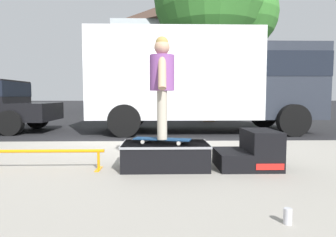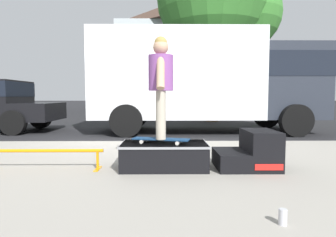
# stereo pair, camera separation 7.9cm
# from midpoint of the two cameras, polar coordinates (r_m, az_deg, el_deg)

# --- Properties ---
(ground_plane) EXTENTS (140.00, 140.00, 0.00)m
(ground_plane) POSITION_cam_midpoint_polar(r_m,az_deg,el_deg) (7.11, -9.51, -4.74)
(ground_plane) COLOR black
(sidewalk_slab) EXTENTS (50.00, 5.00, 0.12)m
(sidewalk_slab) POSITION_cam_midpoint_polar(r_m,az_deg,el_deg) (4.20, -15.26, -10.33)
(sidewalk_slab) COLOR gray
(sidewalk_slab) RESTS_ON ground
(skate_box) EXTENTS (1.19, 0.70, 0.35)m
(skate_box) POSITION_cam_midpoint_polar(r_m,az_deg,el_deg) (4.07, -1.07, -7.05)
(skate_box) COLOR black
(skate_box) RESTS_ON sidewalk_slab
(kicker_ramp) EXTENTS (0.83, 0.72, 0.52)m
(kicker_ramp) POSITION_cam_midpoint_polar(r_m,az_deg,el_deg) (4.25, 15.54, -6.34)
(kicker_ramp) COLOR black
(kicker_ramp) RESTS_ON sidewalk_slab
(grind_rail) EXTENTS (1.70, 0.28, 0.28)m
(grind_rail) POSITION_cam_midpoint_polar(r_m,az_deg,el_deg) (4.33, -24.05, -6.41)
(grind_rail) COLOR orange
(grind_rail) RESTS_ON sidewalk_slab
(skateboard) EXTENTS (0.81, 0.40, 0.07)m
(skateboard) POSITION_cam_midpoint_polar(r_m,az_deg,el_deg) (3.99, -1.73, -4.10)
(skateboard) COLOR navy
(skateboard) RESTS_ON skate_box
(skater_kid) EXTENTS (0.33, 0.70, 1.37)m
(skater_kid) POSITION_cam_midpoint_polar(r_m,az_deg,el_deg) (3.95, -1.75, 7.72)
(skater_kid) COLOR #B7AD99
(skater_kid) RESTS_ON skateboard
(soda_can) EXTENTS (0.07, 0.07, 0.13)m
(soda_can) POSITION_cam_midpoint_polar(r_m,az_deg,el_deg) (2.55, 21.52, -17.36)
(soda_can) COLOR silver
(soda_can) RESTS_ON sidewalk_slab
(box_truck) EXTENTS (6.91, 2.63, 3.05)m
(box_truck) POSITION_cam_midpoint_polar(r_m,az_deg,el_deg) (9.27, 6.90, 7.94)
(box_truck) COLOR white
(box_truck) RESTS_ON ground
(street_tree_main) EXTENTS (5.40, 4.91, 7.80)m
(street_tree_main) POSITION_cam_midpoint_polar(r_m,az_deg,el_deg) (13.78, 9.39, 21.48)
(street_tree_main) COLOR brown
(street_tree_main) RESTS_ON ground
(house_behind) EXTENTS (9.54, 8.23, 8.40)m
(house_behind) POSITION_cam_midpoint_polar(r_m,az_deg,el_deg) (22.61, 1.90, 12.29)
(house_behind) COLOR silver
(house_behind) RESTS_ON ground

